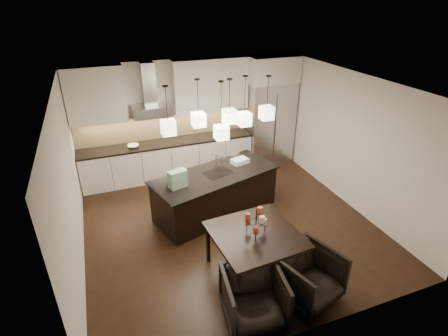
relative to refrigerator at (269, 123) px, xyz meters
name	(u,v)px	position (x,y,z in m)	size (l,w,h in m)	color
floor	(227,223)	(-2.10, -2.38, -1.08)	(5.50, 5.50, 0.02)	black
ceiling	(228,85)	(-2.10, -2.38, 1.73)	(5.50, 5.50, 0.02)	white
wall_back	(188,116)	(-2.10, 0.38, 0.32)	(5.50, 0.02, 2.80)	silver
wall_front	(312,255)	(-2.10, -5.14, 0.32)	(5.50, 0.02, 2.80)	silver
wall_left	(68,187)	(-4.86, -2.38, 0.32)	(0.02, 5.50, 2.80)	silver
wall_right	(350,140)	(0.66, -2.38, 0.32)	(0.02, 5.50, 2.80)	silver
refrigerator	(269,123)	(0.00, 0.00, 0.00)	(1.20, 0.72, 2.15)	#B7B7BA
fridge_panel	(272,69)	(0.00, 0.00, 1.40)	(1.26, 0.72, 0.65)	silver
lower_cabinets	(169,159)	(-2.73, 0.05, -0.64)	(4.21, 0.62, 0.88)	silver
countertop	(168,142)	(-2.73, 0.05, -0.17)	(4.21, 0.66, 0.04)	black
backsplash	(164,125)	(-2.73, 0.35, 0.16)	(4.21, 0.02, 0.63)	tan
upper_cab_left	(95,95)	(-4.20, 0.19, 1.10)	(1.25, 0.35, 1.25)	silver
upper_cab_right	(211,85)	(-1.55, 0.19, 1.10)	(1.86, 0.35, 1.25)	silver
hood_canopy	(152,111)	(-3.03, 0.10, 0.65)	(0.90, 0.52, 0.24)	#B7B7BA
hood_chimney	(149,84)	(-3.03, 0.21, 1.24)	(0.30, 0.28, 0.96)	#B7B7BA
fruit_bowl	(133,146)	(-3.56, 0.00, -0.12)	(0.26, 0.26, 0.06)	silver
island_body	(215,194)	(-2.19, -1.93, -0.64)	(2.49, 1.00, 0.88)	black
island_top	(215,175)	(-2.19, -1.93, -0.18)	(2.57, 1.08, 0.04)	black
faucet	(216,162)	(-2.13, -1.80, 0.03)	(0.10, 0.24, 0.38)	silver
tote_bag	(178,179)	(-3.02, -2.18, 0.01)	(0.34, 0.18, 0.34)	#20552B
food_container	(240,161)	(-1.54, -1.66, -0.11)	(0.34, 0.24, 0.10)	silver
dining_table	(254,253)	(-2.19, -3.83, -0.68)	(1.32, 1.32, 0.79)	black
candelabra	(256,222)	(-2.19, -3.83, -0.05)	(0.38, 0.38, 0.46)	black
candle_a	(264,222)	(-2.05, -3.82, -0.10)	(0.08, 0.08, 0.11)	beige
candle_b	(248,221)	(-2.28, -3.71, -0.10)	(0.08, 0.08, 0.11)	#BF401F
candle_c	(256,230)	(-2.26, -3.96, -0.10)	(0.08, 0.08, 0.11)	#9E3A29
candle_d	(260,210)	(-2.09, -3.73, 0.07)	(0.08, 0.08, 0.11)	#BF401F
candle_e	(248,216)	(-2.33, -3.82, 0.07)	(0.08, 0.08, 0.11)	#9E3A29
candle_f	(262,219)	(-2.16, -3.97, 0.07)	(0.08, 0.08, 0.11)	beige
armchair_left	(254,297)	(-2.59, -4.65, -0.69)	(0.83, 0.85, 0.77)	black
armchair_right	(308,276)	(-1.67, -4.59, -0.68)	(0.85, 0.88, 0.80)	black
pendant_a	(168,127)	(-3.09, -2.01, 0.98)	(0.24, 0.24, 0.26)	beige
pendant_b	(199,120)	(-2.45, -1.73, 0.96)	(0.24, 0.24, 0.26)	beige
pendant_c	(229,116)	(-1.90, -1.93, 1.02)	(0.24, 0.24, 0.26)	beige
pendant_d	(244,119)	(-1.53, -1.80, 0.87)	(0.24, 0.24, 0.26)	beige
pendant_e	(267,113)	(-1.12, -1.95, 1.00)	(0.24, 0.24, 0.26)	beige
pendant_f	(221,132)	(-2.10, -2.04, 0.76)	(0.24, 0.24, 0.26)	beige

